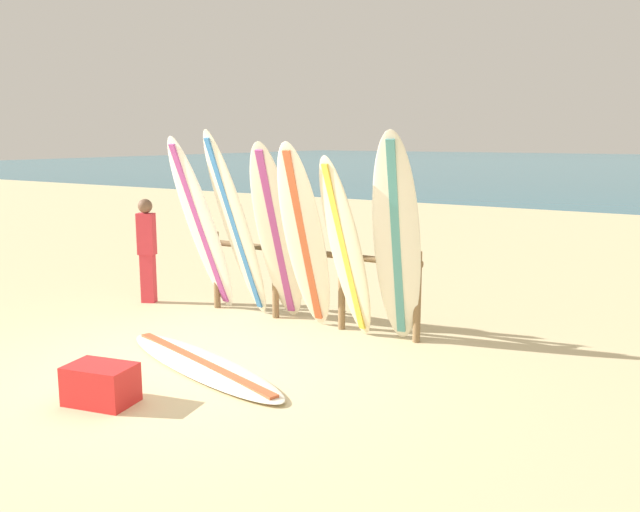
% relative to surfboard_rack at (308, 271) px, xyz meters
% --- Properties ---
extents(ground_plane, '(120.00, 120.00, 0.00)m').
position_rel_surfboard_rack_xyz_m(ground_plane, '(-0.05, -2.29, -0.69)').
color(ground_plane, beige).
extents(surfboard_rack, '(3.16, 0.09, 1.08)m').
position_rel_surfboard_rack_xyz_m(surfboard_rack, '(0.00, 0.00, 0.00)').
color(surfboard_rack, olive).
rests_on(surfboard_rack, ground).
extents(surfboard_leaning_far_left, '(0.64, 1.07, 2.41)m').
position_rel_surfboard_rack_xyz_m(surfboard_leaning_far_left, '(-1.45, -0.37, 0.52)').
color(surfboard_leaning_far_left, white).
rests_on(surfboard_leaning_far_left, ground).
extents(surfboard_leaning_left, '(0.61, 1.05, 2.49)m').
position_rel_surfboard_rack_xyz_m(surfboard_leaning_left, '(-0.86, -0.36, 0.56)').
color(surfboard_leaning_left, silver).
rests_on(surfboard_leaning_left, ground).
extents(surfboard_leaning_center_left, '(0.71, 1.12, 2.35)m').
position_rel_surfboard_rack_xyz_m(surfboard_leaning_center_left, '(-0.26, -0.30, 0.49)').
color(surfboard_leaning_center_left, silver).
rests_on(surfboard_leaning_center_left, ground).
extents(surfboard_leaning_center, '(0.64, 1.05, 2.35)m').
position_rel_surfboard_rack_xyz_m(surfboard_leaning_center, '(0.23, -0.41, 0.49)').
color(surfboard_leaning_center, white).
rests_on(surfboard_leaning_center, ground).
extents(surfboard_leaning_center_right, '(0.64, 0.88, 2.20)m').
position_rel_surfboard_rack_xyz_m(surfboard_leaning_center_right, '(0.80, -0.40, 0.41)').
color(surfboard_leaning_center_right, beige).
rests_on(surfboard_leaning_center_right, ground).
extents(surfboard_leaning_right, '(0.69, 0.89, 2.48)m').
position_rel_surfboard_rack_xyz_m(surfboard_leaning_right, '(1.40, -0.30, 0.55)').
color(surfboard_leaning_right, white).
rests_on(surfboard_leaning_right, ground).
extents(surfboard_lying_on_sand, '(2.85, 1.41, 0.08)m').
position_rel_surfboard_rack_xyz_m(surfboard_lying_on_sand, '(-0.01, -2.02, -0.65)').
color(surfboard_lying_on_sand, white).
rests_on(surfboard_lying_on_sand, ground).
extents(beachgoer_standing, '(0.28, 0.24, 1.51)m').
position_rel_surfboard_rack_xyz_m(beachgoer_standing, '(-2.58, -0.29, 0.15)').
color(beachgoer_standing, '#D8333F').
rests_on(beachgoer_standing, ground).
extents(cooler_box, '(0.67, 0.52, 0.36)m').
position_rel_surfboard_rack_xyz_m(cooler_box, '(-0.12, -3.23, -0.51)').
color(cooler_box, red).
rests_on(cooler_box, ground).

